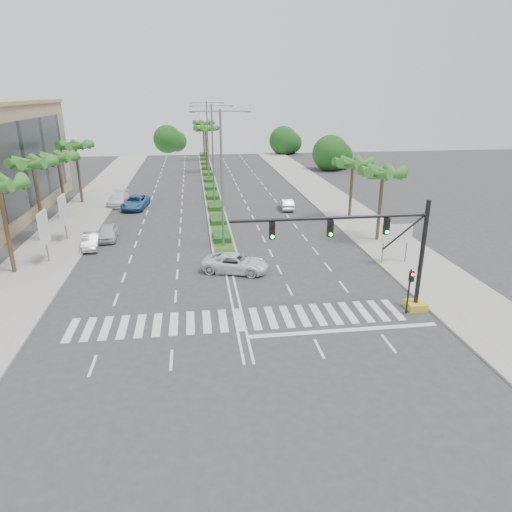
# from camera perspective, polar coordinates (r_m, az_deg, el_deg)

# --- Properties ---
(ground) EXTENTS (160.00, 160.00, 0.00)m
(ground) POSITION_cam_1_polar(r_m,az_deg,el_deg) (28.49, -2.10, -7.95)
(ground) COLOR #333335
(ground) RESTS_ON ground
(footpath_right) EXTENTS (6.00, 120.00, 0.15)m
(footpath_right) POSITION_cam_1_polar(r_m,az_deg,el_deg) (50.18, 13.05, 4.05)
(footpath_right) COLOR gray
(footpath_right) RESTS_ON ground
(footpath_left) EXTENTS (6.00, 120.00, 0.15)m
(footpath_left) POSITION_cam_1_polar(r_m,az_deg,el_deg) (48.70, -22.75, 2.52)
(footpath_left) COLOR gray
(footpath_left) RESTS_ON ground
(median) EXTENTS (2.20, 75.00, 0.20)m
(median) POSITION_cam_1_polar(r_m,az_deg,el_deg) (71.37, -5.83, 9.08)
(median) COLOR gray
(median) RESTS_ON ground
(median_grass) EXTENTS (1.80, 75.00, 0.04)m
(median_grass) POSITION_cam_1_polar(r_m,az_deg,el_deg) (71.35, -5.84, 9.17)
(median_grass) COLOR #32521C
(median_grass) RESTS_ON median
(signal_gantry) EXTENTS (12.60, 1.20, 7.20)m
(signal_gantry) POSITION_cam_1_polar(r_m,az_deg,el_deg) (29.37, 16.11, -0.51)
(signal_gantry) COLOR gold
(signal_gantry) RESTS_ON ground
(pedestrian_signal) EXTENTS (0.28, 0.36, 3.00)m
(pedestrian_signal) POSITION_cam_1_polar(r_m,az_deg,el_deg) (29.86, 18.70, -3.37)
(pedestrian_signal) COLOR black
(pedestrian_signal) RESTS_ON ground
(direction_sign) EXTENTS (2.70, 0.11, 3.40)m
(direction_sign) POSITION_cam_1_polar(r_m,az_deg,el_deg) (38.28, 17.11, 2.50)
(direction_sign) COLOR slate
(direction_sign) RESTS_ON ground
(billboard_near) EXTENTS (0.18, 2.10, 4.35)m
(billboard_near) POSITION_cam_1_polar(r_m,az_deg,el_deg) (40.36, -25.00, 3.13)
(billboard_near) COLOR slate
(billboard_near) RESTS_ON ground
(billboard_far) EXTENTS (0.18, 2.10, 4.35)m
(billboard_far) POSITION_cam_1_polar(r_m,az_deg,el_deg) (45.94, -22.97, 5.27)
(billboard_far) COLOR slate
(billboard_far) RESTS_ON ground
(palm_left_mid) EXTENTS (4.57, 4.68, 7.95)m
(palm_left_mid) POSITION_cam_1_polar(r_m,az_deg,el_deg) (45.77, -26.11, 10.06)
(palm_left_mid) COLOR brown
(palm_left_mid) RESTS_ON ground
(palm_left_far) EXTENTS (4.57, 4.68, 7.35)m
(palm_left_far) POSITION_cam_1_polar(r_m,az_deg,el_deg) (53.44, -23.50, 10.93)
(palm_left_far) COLOR brown
(palm_left_far) RESTS_ON ground
(palm_left_end) EXTENTS (4.57, 4.68, 7.75)m
(palm_left_end) POSITION_cam_1_polar(r_m,az_deg,el_deg) (61.10, -21.65, 12.47)
(palm_left_end) COLOR brown
(palm_left_end) RESTS_ON ground
(palm_right_near) EXTENTS (4.57, 4.68, 7.05)m
(palm_right_near) POSITION_cam_1_polar(r_m,az_deg,el_deg) (43.18, 15.57, 9.69)
(palm_right_near) COLOR brown
(palm_right_near) RESTS_ON ground
(palm_right_far) EXTENTS (4.57, 4.68, 6.75)m
(palm_right_far) POSITION_cam_1_polar(r_m,az_deg,el_deg) (50.58, 12.01, 11.03)
(palm_right_far) COLOR brown
(palm_right_far) RESTS_ON ground
(palm_median_a) EXTENTS (4.57, 4.68, 8.05)m
(palm_median_a) POSITION_cam_1_polar(r_m,az_deg,el_deg) (80.37, -6.31, 15.35)
(palm_median_a) COLOR brown
(palm_median_a) RESTS_ON ground
(palm_median_b) EXTENTS (4.57, 4.68, 8.05)m
(palm_median_b) POSITION_cam_1_polar(r_m,az_deg,el_deg) (95.33, -6.62, 16.02)
(palm_median_b) COLOR brown
(palm_median_b) RESTS_ON ground
(streetlight_near) EXTENTS (5.10, 0.25, 12.00)m
(streetlight_near) POSITION_cam_1_polar(r_m,az_deg,el_deg) (39.71, -4.32, 10.39)
(streetlight_near) COLOR slate
(streetlight_near) RESTS_ON ground
(streetlight_mid) EXTENTS (5.10, 0.25, 12.00)m
(streetlight_mid) POSITION_cam_1_polar(r_m,az_deg,el_deg) (55.53, -5.43, 13.05)
(streetlight_mid) COLOR slate
(streetlight_mid) RESTS_ON ground
(streetlight_far) EXTENTS (5.10, 0.25, 12.00)m
(streetlight_far) POSITION_cam_1_polar(r_m,az_deg,el_deg) (71.44, -6.06, 14.52)
(streetlight_far) COLOR slate
(streetlight_far) RESTS_ON ground
(car_parked_a) EXTENTS (1.82, 4.19, 1.41)m
(car_parked_a) POSITION_cam_1_polar(r_m,az_deg,el_deg) (45.58, -18.01, 2.82)
(car_parked_a) COLOR silver
(car_parked_a) RESTS_ON ground
(car_parked_b) EXTENTS (1.72, 4.08, 1.31)m
(car_parked_b) POSITION_cam_1_polar(r_m,az_deg,el_deg) (43.60, -19.91, 1.78)
(car_parked_b) COLOR #A4A4A8
(car_parked_b) RESTS_ON ground
(car_parked_c) EXTENTS (3.24, 5.78, 1.52)m
(car_parked_c) POSITION_cam_1_polar(r_m,az_deg,el_deg) (57.08, -14.83, 6.50)
(car_parked_c) COLOR #335E9C
(car_parked_c) RESTS_ON ground
(car_parked_d) EXTENTS (2.48, 5.36, 1.51)m
(car_parked_d) POSITION_cam_1_polar(r_m,az_deg,el_deg) (59.61, -16.83, 6.85)
(car_parked_d) COLOR white
(car_parked_d) RESTS_ON ground
(car_crossing) EXTENTS (5.65, 3.96, 1.43)m
(car_crossing) POSITION_cam_1_polar(r_m,az_deg,el_deg) (35.53, -2.56, -0.90)
(car_crossing) COLOR white
(car_crossing) RESTS_ON ground
(car_right) EXTENTS (1.64, 4.03, 1.30)m
(car_right) POSITION_cam_1_polar(r_m,az_deg,el_deg) (55.04, 3.84, 6.52)
(car_right) COLOR silver
(car_right) RESTS_ON ground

